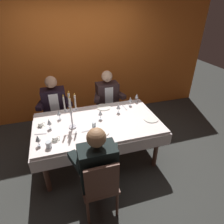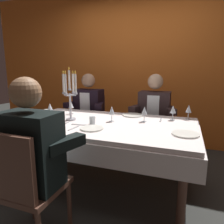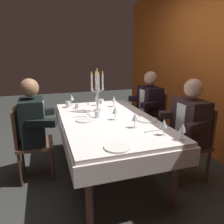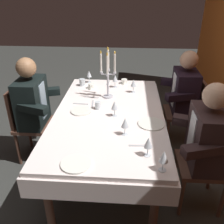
% 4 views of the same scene
% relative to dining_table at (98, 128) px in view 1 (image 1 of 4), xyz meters
% --- Properties ---
extents(ground_plane, '(12.00, 12.00, 0.00)m').
position_rel_dining_table_xyz_m(ground_plane, '(0.00, 0.00, -0.62)').
color(ground_plane, '#323431').
extents(back_wall, '(6.00, 0.12, 2.70)m').
position_rel_dining_table_xyz_m(back_wall, '(0.00, 1.66, 0.73)').
color(back_wall, orange).
rests_on(back_wall, ground_plane).
extents(dining_table, '(1.94, 1.14, 0.74)m').
position_rel_dining_table_xyz_m(dining_table, '(0.00, 0.00, 0.00)').
color(dining_table, white).
rests_on(dining_table, ground_plane).
extents(candelabra, '(0.19, 0.19, 0.58)m').
position_rel_dining_table_xyz_m(candelabra, '(-0.38, -0.04, 0.39)').
color(candelabra, silver).
rests_on(candelabra, dining_table).
extents(dinner_plate_0, '(0.22, 0.22, 0.01)m').
position_rel_dining_table_xyz_m(dinner_plate_0, '(-0.01, -0.28, 0.13)').
color(dinner_plate_0, white).
rests_on(dinner_plate_0, dining_table).
extents(dinner_plate_1, '(0.25, 0.25, 0.01)m').
position_rel_dining_table_xyz_m(dinner_plate_1, '(0.21, 0.42, 0.13)').
color(dinner_plate_1, white).
rests_on(dinner_plate_1, dining_table).
extents(dinner_plate_2, '(0.23, 0.23, 0.01)m').
position_rel_dining_table_xyz_m(dinner_plate_2, '(0.83, -0.17, 0.13)').
color(dinner_plate_2, white).
rests_on(dinner_plate_2, dining_table).
extents(wine_glass_0, '(0.07, 0.07, 0.16)m').
position_rel_dining_table_xyz_m(wine_glass_0, '(-0.84, -0.33, 0.24)').
color(wine_glass_0, silver).
rests_on(wine_glass_0, dining_table).
extents(wine_glass_1, '(0.07, 0.07, 0.16)m').
position_rel_dining_table_xyz_m(wine_glass_1, '(-0.55, 0.25, 0.23)').
color(wine_glass_1, silver).
rests_on(wine_glass_1, dining_table).
extents(wine_glass_2, '(0.07, 0.07, 0.16)m').
position_rel_dining_table_xyz_m(wine_glass_2, '(0.40, 0.17, 0.24)').
color(wine_glass_2, silver).
rests_on(wine_glass_2, dining_table).
extents(wine_glass_3, '(0.07, 0.07, 0.16)m').
position_rel_dining_table_xyz_m(wine_glass_3, '(0.85, 0.45, 0.23)').
color(wine_glass_3, silver).
rests_on(wine_glass_3, dining_table).
extents(wine_glass_4, '(0.07, 0.07, 0.16)m').
position_rel_dining_table_xyz_m(wine_glass_4, '(-0.70, 0.02, 0.23)').
color(wine_glass_4, silver).
rests_on(wine_glass_4, dining_table).
extents(wine_glass_5, '(0.07, 0.07, 0.16)m').
position_rel_dining_table_xyz_m(wine_glass_5, '(0.68, 0.35, 0.23)').
color(wine_glass_5, silver).
rests_on(wine_glass_5, dining_table).
extents(wine_glass_6, '(0.07, 0.07, 0.16)m').
position_rel_dining_table_xyz_m(wine_glass_6, '(0.07, 0.06, 0.23)').
color(wine_glass_6, silver).
rests_on(wine_glass_6, dining_table).
extents(water_tumbler_0, '(0.06, 0.06, 0.08)m').
position_rel_dining_table_xyz_m(water_tumbler_0, '(-0.08, -0.12, 0.16)').
color(water_tumbler_0, silver).
rests_on(water_tumbler_0, dining_table).
extents(water_tumbler_1, '(0.07, 0.07, 0.09)m').
position_rel_dining_table_xyz_m(water_tumbler_1, '(-0.72, -0.40, 0.16)').
color(water_tumbler_1, silver).
rests_on(water_tumbler_1, dining_table).
extents(coffee_cup_0, '(0.13, 0.12, 0.06)m').
position_rel_dining_table_xyz_m(coffee_cup_0, '(-0.83, 0.14, 0.15)').
color(coffee_cup_0, white).
rests_on(coffee_cup_0, dining_table).
extents(coffee_cup_1, '(0.13, 0.12, 0.06)m').
position_rel_dining_table_xyz_m(coffee_cup_1, '(-0.64, -0.27, 0.15)').
color(coffee_cup_1, white).
rests_on(coffee_cup_1, dining_table).
extents(spoon_0, '(0.04, 0.17, 0.01)m').
position_rel_dining_table_xyz_m(spoon_0, '(-0.36, -0.23, 0.12)').
color(spoon_0, '#B7B7BC').
rests_on(spoon_0, dining_table).
extents(knife_1, '(0.03, 0.19, 0.01)m').
position_rel_dining_table_xyz_m(knife_1, '(0.56, 0.30, 0.12)').
color(knife_1, '#B7B7BC').
rests_on(knife_1, dining_table).
extents(fork_2, '(0.17, 0.05, 0.01)m').
position_rel_dining_table_xyz_m(fork_2, '(-0.83, -0.08, 0.12)').
color(fork_2, '#B7B7BC').
rests_on(fork_2, dining_table).
extents(fork_3, '(0.03, 0.17, 0.01)m').
position_rel_dining_table_xyz_m(fork_3, '(-0.18, -0.32, 0.12)').
color(fork_3, '#B7B7BC').
rests_on(fork_3, dining_table).
extents(spoon_4, '(0.17, 0.04, 0.01)m').
position_rel_dining_table_xyz_m(spoon_4, '(-0.19, -0.19, 0.12)').
color(spoon_4, '#B7B7BC').
rests_on(spoon_4, dining_table).
extents(seated_diner_0, '(0.63, 0.48, 1.24)m').
position_rel_dining_table_xyz_m(seated_diner_0, '(-0.61, 0.89, 0.11)').
color(seated_diner_0, brown).
rests_on(seated_diner_0, ground_plane).
extents(seated_diner_1, '(0.63, 0.48, 1.24)m').
position_rel_dining_table_xyz_m(seated_diner_1, '(-0.20, -0.89, 0.11)').
color(seated_diner_1, brown).
rests_on(seated_diner_1, ground_plane).
extents(seated_diner_2, '(0.63, 0.48, 1.24)m').
position_rel_dining_table_xyz_m(seated_diner_2, '(0.41, 0.89, 0.11)').
color(seated_diner_2, brown).
rests_on(seated_diner_2, ground_plane).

